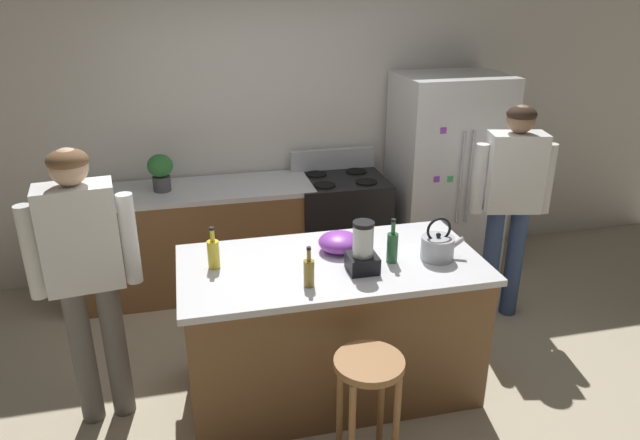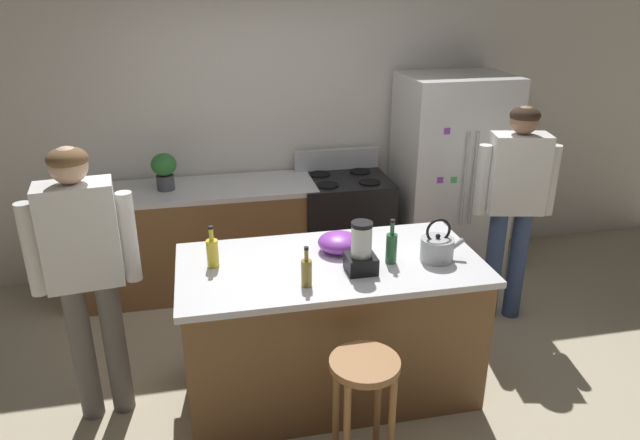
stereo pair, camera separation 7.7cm
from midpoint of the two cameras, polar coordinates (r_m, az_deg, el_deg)
name	(u,v)px [view 1 (the left image)]	position (r m, az deg, el deg)	size (l,w,h in m)	color
ground_plane	(330,385)	(3.99, 0.45, -15.86)	(14.00, 14.00, 0.00)	beige
back_wall	(277,119)	(5.18, -4.69, 9.76)	(8.00, 0.10, 2.70)	silver
kitchen_island	(331,326)	(3.73, 0.47, -10.33)	(1.82, 0.91, 0.91)	brown
back_counter_run	(193,240)	(5.02, -12.71, -1.91)	(2.00, 0.64, 0.91)	brown
refrigerator	(445,175)	(5.29, 11.74, 4.32)	(0.90, 0.73, 1.75)	silver
stove_range	(340,226)	(5.14, 1.54, -0.62)	(0.76, 0.65, 1.09)	black
person_by_island_left	(85,265)	(3.48, -22.58, -4.08)	(0.60, 0.27, 1.68)	#66605B
person_by_sink_right	(511,194)	(4.53, 17.72, 2.47)	(0.60, 0.30, 1.67)	#384C7A
bar_stool	(368,387)	(3.10, 4.00, -15.94)	(0.36, 0.36, 0.71)	#9E6B3D
potted_plant	(160,170)	(4.81, -15.77, 4.72)	(0.20, 0.20, 0.30)	#4C4C51
blender_appliance	(363,251)	(3.35, 3.54, -3.02)	(0.17, 0.17, 0.31)	black
bottle_vinegar	(309,272)	(3.20, -1.78, -5.10)	(0.06, 0.06, 0.24)	olive
bottle_soda	(213,253)	(3.46, -11.00, -3.18)	(0.07, 0.07, 0.26)	yellow
bottle_olive_oil	(392,246)	(3.48, 6.45, -2.58)	(0.07, 0.07, 0.28)	#2D6638
mixing_bowl	(339,242)	(3.62, 1.30, -2.18)	(0.26, 0.26, 0.12)	purple
tea_kettle	(438,247)	(3.57, 10.83, -2.58)	(0.28, 0.20, 0.27)	#B7BABF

